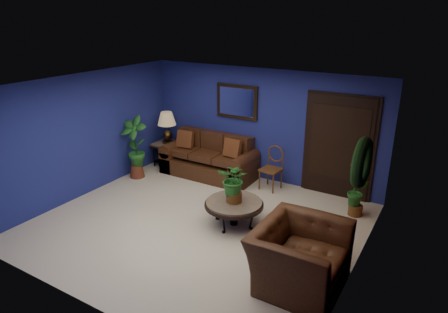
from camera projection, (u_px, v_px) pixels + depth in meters
The scene contains 18 objects.
floor at pixel (198, 224), 7.24m from camera, with size 5.50×5.50×0.00m, color beige.
wall_back at pixel (261, 125), 8.82m from camera, with size 5.50×0.04×2.50m, color navy.
wall_left at pixel (86, 135), 8.14m from camera, with size 0.04×5.00×2.50m, color navy.
wall_right_brick at pixel (362, 195), 5.48m from camera, with size 0.04×5.00×2.50m, color maroon.
ceiling at pixel (195, 86), 6.38m from camera, with size 5.50×5.00×0.02m, color silver.
crown_molding at pixel (370, 111), 5.09m from camera, with size 0.03×5.00×0.14m, color white.
wall_mirror at pixel (237, 102), 8.92m from camera, with size 1.02×0.06×0.77m, color #422E16.
closet_door at pixel (339, 147), 8.02m from camera, with size 1.44×0.06×2.18m, color black.
wreath at pixel (362, 163), 5.39m from camera, with size 0.72×0.72×0.16m, color black.
sofa at pixel (211, 161), 9.32m from camera, with size 2.20×0.95×0.99m.
coffee_table at pixel (234, 204), 7.09m from camera, with size 1.06×1.06×0.45m.
end_table at pixel (168, 148), 9.85m from camera, with size 0.64×0.64×0.58m.
table_lamp at pixel (167, 124), 9.63m from camera, with size 0.45×0.45×0.74m.
side_chair at pixel (273, 165), 8.53m from camera, with size 0.45×0.45×0.94m.
armchair at pixel (299, 256), 5.53m from camera, with size 1.33×1.16×0.86m, color #452413.
coffee_plant at pixel (234, 181), 6.93m from camera, with size 0.59×0.53×0.73m.
floor_plant at pixel (357, 195), 7.41m from camera, with size 0.39×0.33×0.80m.
tall_plant at pixel (135, 145), 9.02m from camera, with size 0.67×0.49×1.44m.
Camera 1 is at (3.68, -5.23, 3.63)m, focal length 32.00 mm.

